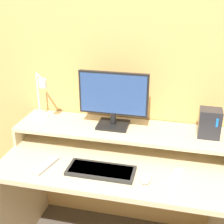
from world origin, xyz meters
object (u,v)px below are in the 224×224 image
(desk_lamp, at_px, (41,100))
(mouse, at_px, (146,179))
(monitor, at_px, (113,99))
(remote_secondary, at_px, (176,180))
(router_dock, at_px, (210,123))
(remote_control, at_px, (46,165))
(keyboard, at_px, (101,170))

(desk_lamp, xyz_separation_m, mouse, (0.73, -0.34, -0.25))
(monitor, bearing_deg, remote_secondary, -37.96)
(router_dock, relative_size, remote_control, 0.84)
(remote_control, distance_m, remote_secondary, 0.72)
(router_dock, distance_m, remote_control, 0.97)
(desk_lamp, height_order, remote_control, desk_lamp)
(monitor, relative_size, router_dock, 2.49)
(monitor, bearing_deg, router_dock, -0.63)
(remote_control, height_order, remote_secondary, same)
(router_dock, bearing_deg, mouse, -132.21)
(mouse, bearing_deg, monitor, 125.99)
(desk_lamp, bearing_deg, keyboard, -33.39)
(monitor, distance_m, remote_control, 0.55)
(remote_control, bearing_deg, remote_secondary, 2.00)
(monitor, relative_size, mouse, 4.62)
(remote_control, bearing_deg, monitor, 48.22)
(keyboard, distance_m, remote_control, 0.32)
(remote_secondary, bearing_deg, desk_lamp, 160.67)
(router_dock, xyz_separation_m, remote_secondary, (-0.16, -0.31, -0.20))
(desk_lamp, bearing_deg, mouse, -25.16)
(router_dock, height_order, remote_control, router_dock)
(desk_lamp, height_order, mouse, desk_lamp)
(remote_control, bearing_deg, desk_lamp, 115.98)
(monitor, xyz_separation_m, keyboard, (0.01, -0.33, -0.30))
(monitor, relative_size, remote_secondary, 2.03)
(keyboard, bearing_deg, router_dock, 29.53)
(keyboard, xyz_separation_m, remote_secondary, (0.41, 0.01, -0.00))
(router_dock, height_order, keyboard, router_dock)
(desk_lamp, distance_m, remote_control, 0.45)
(router_dock, relative_size, mouse, 1.85)
(router_dock, distance_m, remote_secondary, 0.41)
(mouse, relative_size, remote_control, 0.45)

